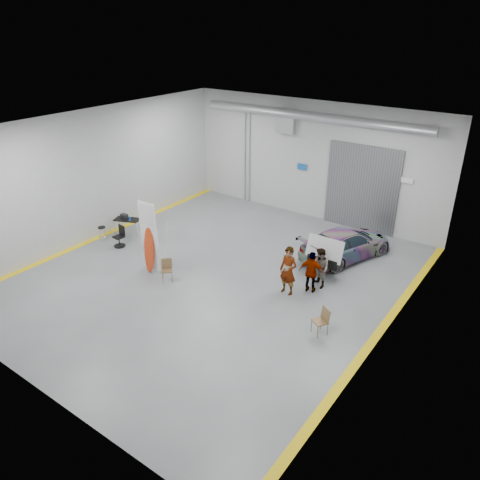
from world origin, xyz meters
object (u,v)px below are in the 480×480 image
Objects in this scene: folding_chair_near at (168,274)px; shop_stool at (102,234)px; folding_chair_far at (320,326)px; office_chair at (120,237)px; sedan_car at (346,244)px; person_c at (312,272)px; person_a at (288,271)px; surfboard_display at (149,243)px; person_b at (320,268)px; work_table at (126,219)px.

shop_stool is at bearing 125.63° from folding_chair_near.
office_chair is (-10.50, 0.61, 0.14)m from folding_chair_far.
person_c is (0.12, -3.43, 0.18)m from sedan_car.
folding_chair_far is (2.18, -1.59, -0.67)m from person_a.
folding_chair_near is 4.07m from office_chair.
sedan_car is 4.65× the size of office_chair.
folding_chair_near is at bearing -8.89° from surfboard_display.
surfboard_display is at bearing 129.29° from folding_chair_near.
person_a reaches higher than folding_chair_near.
person_b is at bearing 18.92° from office_chair.
person_a is 1.37m from person_b.
sedan_car is at bearing 35.34° from office_chair.
work_table is (-9.68, -3.86, 0.11)m from sedan_car.
sedan_car is at bearing 42.16° from surfboard_display.
surfboard_display is (-5.43, -1.86, 0.35)m from person_a.
person_b is at bearing 147.69° from folding_chair_far.
office_chair reaches higher than shop_stool.
office_chair is at bearing -135.66° from person_b.
person_c is (0.68, 0.61, -0.13)m from person_a.
surfboard_display reaches higher than person_c.
sedan_car is 4.09m from person_a.
person_b is (0.21, -2.91, 0.15)m from sedan_car.
surfboard_display is 4.60× the size of shop_stool.
shop_stool is (-10.00, -5.12, -0.31)m from sedan_car.
person_a reaches higher than office_chair.
sedan_car is 2.35× the size of person_a.
folding_chair_far is (6.56, 0.39, 0.02)m from folding_chair_near.
folding_chair_far is 11.63m from shop_stool.
office_chair is at bearing 5.08° from shop_stool.
person_a is at bearing 6.51° from shop_stool.
person_b is at bearing -13.09° from folding_chair_near.
shop_stool is at bearing -104.33° from work_table.
folding_chair_far reaches higher than folding_chair_near.
surfboard_display is 3.32× the size of office_chair.
person_c is 10.27m from shop_stool.
folding_chair_far is 0.96× the size of office_chair.
sedan_car is 8.44m from surfboard_display.
office_chair is at bearing -170.87° from person_a.
person_b is 9.93m from work_table.
person_b is 6.04m from folding_chair_near.
folding_chair_far is 11.45m from work_table.
work_table reaches higher than office_chair.
person_c is 1.23× the size of work_table.
folding_chair_near is 0.90× the size of office_chair.
person_a is 1.19× the size of person_b.
person_b is at bearing 12.20° from shop_stool.
person_b is 1.84× the size of folding_chair_near.
person_c is 9.15m from office_chair.
surfboard_display is at bearing 10.49° from person_c.
person_a reaches higher than shop_stool.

